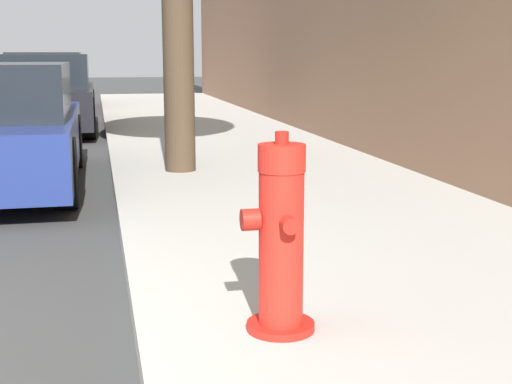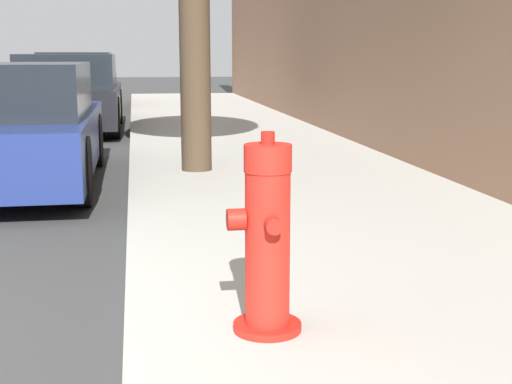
# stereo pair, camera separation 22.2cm
# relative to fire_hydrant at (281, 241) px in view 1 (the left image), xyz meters

# --- Properties ---
(sidewalk_slab) EXTENTS (3.20, 40.00, 0.14)m
(sidewalk_slab) POSITION_rel_fire_hydrant_xyz_m (0.95, -0.17, -0.49)
(sidewalk_slab) COLOR #A8A59E
(sidewalk_slab) RESTS_ON ground_plane
(fire_hydrant) EXTENTS (0.34, 0.34, 0.92)m
(fire_hydrant) POSITION_rel_fire_hydrant_xyz_m (0.00, 0.00, 0.00)
(fire_hydrant) COLOR red
(fire_hydrant) RESTS_ON sidewalk_slab
(parked_car_mid) EXTENTS (1.78, 4.07, 1.38)m
(parked_car_mid) POSITION_rel_fire_hydrant_xyz_m (-1.71, 10.18, 0.11)
(parked_car_mid) COLOR black
(parked_car_mid) RESTS_ON ground_plane
(parked_car_far) EXTENTS (1.86, 4.16, 1.41)m
(parked_car_far) POSITION_rel_fire_hydrant_xyz_m (-1.95, 15.37, 0.12)
(parked_car_far) COLOR maroon
(parked_car_far) RESTS_ON ground_plane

